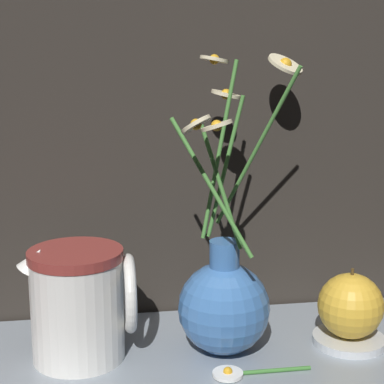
% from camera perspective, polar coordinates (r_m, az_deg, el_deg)
% --- Properties ---
extents(ground_plane, '(6.00, 6.00, 0.00)m').
position_cam_1_polar(ground_plane, '(0.84, -1.15, -14.58)').
color(ground_plane, black).
extents(shelf, '(0.83, 0.25, 0.01)m').
position_cam_1_polar(shelf, '(0.84, -1.15, -14.22)').
color(shelf, gray).
rests_on(shelf, ground_plane).
extents(vase_with_flowers, '(0.20, 0.22, 0.37)m').
position_cam_1_polar(vase_with_flowers, '(0.81, 2.89, -9.47)').
color(vase_with_flowers, '#3F72B7').
rests_on(vase_with_flowers, shelf).
extents(ceramic_pitcher, '(0.14, 0.11, 0.15)m').
position_cam_1_polar(ceramic_pitcher, '(0.79, -9.93, -9.50)').
color(ceramic_pitcher, white).
rests_on(ceramic_pitcher, shelf).
extents(saucer_plate, '(0.09, 0.09, 0.01)m').
position_cam_1_polar(saucer_plate, '(0.87, 13.75, -12.64)').
color(saucer_plate, silver).
rests_on(saucer_plate, shelf).
extents(orange_fruit, '(0.08, 0.08, 0.09)m').
position_cam_1_polar(orange_fruit, '(0.85, 13.91, -9.79)').
color(orange_fruit, gold).
rests_on(orange_fruit, saucer_plate).
extents(loose_daisy, '(0.12, 0.04, 0.01)m').
position_cam_1_polar(loose_daisy, '(0.78, 4.25, -15.72)').
color(loose_daisy, '#3D7A33').
rests_on(loose_daisy, shelf).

